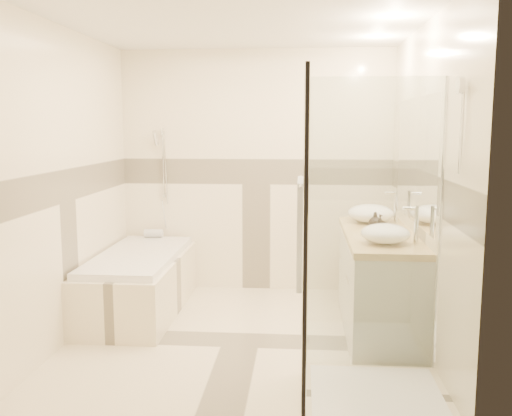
# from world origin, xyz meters

# --- Properties ---
(room) EXTENTS (2.82, 3.02, 2.52)m
(room) POSITION_xyz_m (0.06, 0.01, 1.26)
(room) COLOR beige
(room) RESTS_ON ground
(bathtub) EXTENTS (0.75, 1.70, 0.56)m
(bathtub) POSITION_xyz_m (-1.02, 0.65, 0.31)
(bathtub) COLOR beige
(bathtub) RESTS_ON ground
(vanity) EXTENTS (0.58, 1.62, 0.85)m
(vanity) POSITION_xyz_m (1.12, 0.30, 0.43)
(vanity) COLOR white
(vanity) RESTS_ON ground
(shower_enclosure) EXTENTS (0.96, 0.93, 2.04)m
(shower_enclosure) POSITION_xyz_m (0.83, -0.97, 0.51)
(shower_enclosure) COLOR beige
(shower_enclosure) RESTS_ON ground
(vessel_sink_near) EXTENTS (0.42, 0.42, 0.17)m
(vessel_sink_near) POSITION_xyz_m (1.10, 0.80, 0.93)
(vessel_sink_near) COLOR white
(vessel_sink_near) RESTS_ON vanity
(vessel_sink_far) EXTENTS (0.37, 0.37, 0.15)m
(vessel_sink_far) POSITION_xyz_m (1.10, -0.14, 0.92)
(vessel_sink_far) COLOR white
(vessel_sink_far) RESTS_ON vanity
(faucet_near) EXTENTS (0.12, 0.03, 0.29)m
(faucet_near) POSITION_xyz_m (1.32, 0.80, 1.02)
(faucet_near) COLOR silver
(faucet_near) RESTS_ON vanity
(faucet_far) EXTENTS (0.12, 0.03, 0.29)m
(faucet_far) POSITION_xyz_m (1.32, -0.14, 1.02)
(faucet_far) COLOR silver
(faucet_far) RESTS_ON vanity
(amenity_bottle_a) EXTENTS (0.10, 0.10, 0.17)m
(amenity_bottle_a) POSITION_xyz_m (1.10, 0.16, 0.94)
(amenity_bottle_a) COLOR black
(amenity_bottle_a) RESTS_ON vanity
(amenity_bottle_b) EXTENTS (0.13, 0.13, 0.15)m
(amenity_bottle_b) POSITION_xyz_m (1.10, 0.47, 0.92)
(amenity_bottle_b) COLOR black
(amenity_bottle_b) RESTS_ON vanity
(folded_towels) EXTENTS (0.21, 0.31, 0.09)m
(folded_towels) POSITION_xyz_m (1.10, 1.02, 0.90)
(folded_towels) COLOR silver
(folded_towels) RESTS_ON vanity
(rolled_towel) EXTENTS (0.19, 0.09, 0.09)m
(rolled_towel) POSITION_xyz_m (-1.08, 1.39, 0.60)
(rolled_towel) COLOR silver
(rolled_towel) RESTS_ON bathtub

